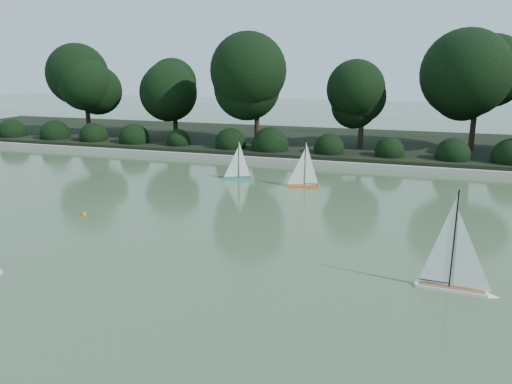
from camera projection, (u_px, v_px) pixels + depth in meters
The scene contains 9 objects.
ground at pixel (236, 262), 9.00m from camera, with size 80.00×80.00×0.00m, color #405231.
pond_coping at pixel (323, 163), 17.28m from camera, with size 40.00×0.35×0.18m, color gray.
far_bank at pixel (340, 144), 20.96m from camera, with size 40.00×8.00×0.30m, color black.
tree_line at pixel (370, 85), 18.53m from camera, with size 26.31×3.93×4.39m.
shrub_hedge at pixel (328, 149), 18.02m from camera, with size 29.10×1.10×1.10m.
sailboat_white_b at pixel (460, 276), 7.76m from camera, with size 1.28×0.30×1.75m.
sailboat_orange at pixel (301, 179), 14.34m from camera, with size 1.06×0.37×1.45m.
sailboat_teal at pixel (235, 172), 15.30m from camera, with size 0.95×0.42×1.31m.
race_buoy at pixel (84, 215), 11.77m from camera, with size 0.13×0.13×0.13m, color #E6540C.
Camera 1 is at (2.86, -7.89, 3.50)m, focal length 35.00 mm.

